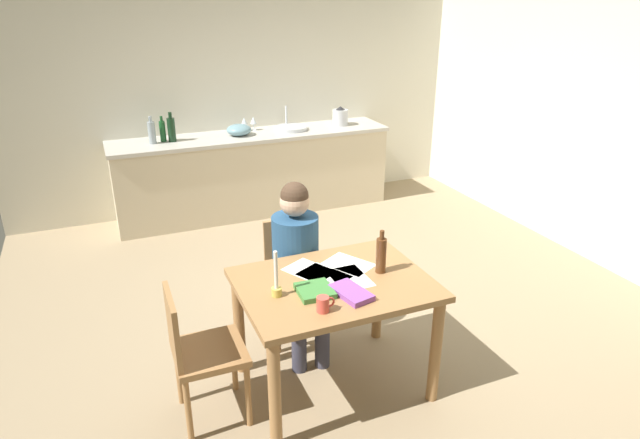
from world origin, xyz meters
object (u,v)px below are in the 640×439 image
object	(u,v)px
wine_glass_by_kettle	(244,121)
person_seated	(298,257)
sink_unit	(291,128)
bottle_oil	(152,132)
bottle_vinegar	(163,131)
dining_table	(334,299)
book_magazine	(351,293)
chair_side_empty	(198,350)
mixing_bowl	(239,130)
stovetop_kettle	(340,117)
wine_glass_near_sink	(253,121)
candlestick	(276,284)
book_cookery	(315,291)
wine_bottle_on_table	(381,255)
chair_at_table	(293,274)
bottle_wine_red	(171,129)
coffee_mug	(323,304)

from	to	relation	value
wine_glass_by_kettle	person_seated	bearing A→B (deg)	-98.32
sink_unit	person_seated	bearing A→B (deg)	-109.04
bottle_oil	bottle_vinegar	bearing A→B (deg)	24.26
dining_table	wine_glass_by_kettle	distance (m)	3.31
book_magazine	bottle_vinegar	distance (m)	3.39
person_seated	chair_side_empty	world-z (taller)	person_seated
sink_unit	mixing_bowl	xyz separation A→B (m)	(-0.60, -0.02, 0.04)
bottle_oil	stovetop_kettle	size ratio (longest dim) A/B	1.28
dining_table	bottle_oil	world-z (taller)	bottle_oil
wine_glass_by_kettle	mixing_bowl	bearing A→B (deg)	-122.95
wine_glass_near_sink	chair_side_empty	bearing A→B (deg)	-111.83
candlestick	stovetop_kettle	bearing A→B (deg)	59.75
bottle_oil	wine_glass_by_kettle	world-z (taller)	bottle_oil
book_cookery	bottle_vinegar	xyz separation A→B (m)	(-0.37, 3.24, 0.24)
book_cookery	wine_bottle_on_table	distance (m)	0.49
book_cookery	wine_glass_by_kettle	size ratio (longest dim) A/B	1.36
chair_at_table	person_seated	distance (m)	0.25
chair_at_table	mixing_bowl	xyz separation A→B (m)	(0.28, 2.44, 0.49)
wine_glass_by_kettle	bottle_oil	bearing A→B (deg)	-170.84
dining_table	stovetop_kettle	bearing A→B (deg)	64.86
candlestick	chair_side_empty	bearing A→B (deg)	173.66
sink_unit	wine_glass_by_kettle	size ratio (longest dim) A/B	2.34
person_seated	stovetop_kettle	world-z (taller)	person_seated
wine_glass_near_sink	wine_glass_by_kettle	world-z (taller)	same
bottle_vinegar	stovetop_kettle	bearing A→B (deg)	-1.10
chair_side_empty	wine_glass_by_kettle	size ratio (longest dim) A/B	5.54
chair_side_empty	bottle_oil	xyz separation A→B (m)	(0.18, 3.08, 0.55)
wine_bottle_on_table	wine_glass_by_kettle	bearing A→B (deg)	89.10
bottle_vinegar	chair_at_table	bearing A→B (deg)	-78.43
sink_unit	wine_glass_near_sink	xyz separation A→B (m)	(-0.39, 0.15, 0.09)
dining_table	bottle_wine_red	bearing A→B (deg)	98.17
dining_table	stovetop_kettle	world-z (taller)	stovetop_kettle
wine_glass_near_sink	dining_table	bearing A→B (deg)	-98.16
bottle_vinegar	dining_table	bearing A→B (deg)	-80.41
dining_table	bottle_vinegar	distance (m)	3.22
sink_unit	bottle_oil	bearing A→B (deg)	-179.35
person_seated	candlestick	bearing A→B (deg)	-121.32
chair_side_empty	bottle_wine_red	xyz separation A→B (m)	(0.38, 3.09, 0.56)
dining_table	stovetop_kettle	size ratio (longest dim) A/B	5.17
dining_table	sink_unit	world-z (taller)	sink_unit
mixing_bowl	bottle_oil	bearing A→B (deg)	179.92
sink_unit	chair_at_table	bearing A→B (deg)	-109.81
person_seated	sink_unit	bearing A→B (deg)	70.96
chair_side_empty	coffee_mug	bearing A→B (deg)	-25.29
wine_bottle_on_table	bottle_oil	size ratio (longest dim) A/B	0.99
chair_side_empty	stovetop_kettle	distance (m)	3.88
bottle_wine_red	wine_glass_near_sink	world-z (taller)	bottle_wine_red
chair_side_empty	bottle_wine_red	distance (m)	3.16
candlestick	bottle_oil	bearing A→B (deg)	95.07
book_magazine	bottle_wine_red	bearing A→B (deg)	85.58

